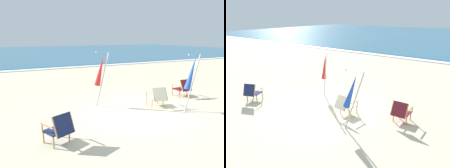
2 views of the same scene
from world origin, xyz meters
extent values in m
plane|color=beige|center=(0.00, 0.00, 0.00)|extent=(80.00, 80.00, 0.00)
cube|color=white|center=(0.00, 12.20, 0.03)|extent=(80.00, 1.10, 0.06)
cube|color=maroon|center=(2.85, 1.06, 0.32)|extent=(0.52, 0.48, 0.04)
cube|color=maroon|center=(2.85, 0.71, 0.55)|extent=(0.50, 0.26, 0.49)
cylinder|color=tan|center=(2.61, 1.28, 0.16)|extent=(0.04, 0.04, 0.32)
cylinder|color=tan|center=(3.08, 1.28, 0.16)|extent=(0.04, 0.04, 0.32)
cylinder|color=tan|center=(2.61, 0.84, 0.16)|extent=(0.04, 0.04, 0.32)
cylinder|color=tan|center=(3.08, 0.85, 0.16)|extent=(0.04, 0.04, 0.32)
cube|color=tan|center=(2.57, 1.04, 0.54)|extent=(0.04, 0.53, 0.02)
cylinder|color=tan|center=(2.56, 1.23, 0.43)|extent=(0.04, 0.04, 0.22)
cube|color=tan|center=(3.13, 1.04, 0.54)|extent=(0.04, 0.53, 0.02)
cylinder|color=tan|center=(3.12, 1.23, 0.43)|extent=(0.04, 0.04, 0.22)
cylinder|color=tan|center=(2.59, 0.71, 0.55)|extent=(0.04, 0.26, 0.49)
cylinder|color=tan|center=(3.10, 0.71, 0.55)|extent=(0.04, 0.26, 0.49)
cube|color=beige|center=(0.99, 0.41, 0.32)|extent=(0.59, 0.56, 0.04)
cube|color=beige|center=(0.93, 0.05, 0.54)|extent=(0.53, 0.37, 0.46)
cylinder|color=tan|center=(0.79, 0.66, 0.16)|extent=(0.04, 0.04, 0.32)
cylinder|color=tan|center=(1.25, 0.59, 0.16)|extent=(0.04, 0.04, 0.32)
cylinder|color=tan|center=(0.72, 0.24, 0.16)|extent=(0.04, 0.04, 0.32)
cylinder|color=tan|center=(1.18, 0.16, 0.16)|extent=(0.04, 0.04, 0.32)
cube|color=tan|center=(0.71, 0.44, 0.54)|extent=(0.12, 0.53, 0.02)
cylinder|color=tan|center=(0.74, 0.62, 0.43)|extent=(0.04, 0.04, 0.22)
cube|color=tan|center=(1.26, 0.35, 0.54)|extent=(0.12, 0.53, 0.02)
cylinder|color=tan|center=(1.29, 0.54, 0.43)|extent=(0.04, 0.04, 0.22)
cylinder|color=tan|center=(0.68, 0.09, 0.54)|extent=(0.09, 0.30, 0.47)
cylinder|color=tan|center=(1.18, 0.00, 0.54)|extent=(0.09, 0.30, 0.47)
cube|color=#19234C|center=(-3.08, -0.93, 0.32)|extent=(0.67, 0.65, 0.04)
cube|color=#19234C|center=(-2.95, -1.23, 0.57)|extent=(0.54, 0.38, 0.50)
cylinder|color=tan|center=(-3.38, -0.83, 0.16)|extent=(0.04, 0.04, 0.32)
cylinder|color=tan|center=(-2.95, -0.64, 0.16)|extent=(0.04, 0.04, 0.32)
cylinder|color=tan|center=(-3.21, -1.22, 0.16)|extent=(0.04, 0.04, 0.32)
cylinder|color=tan|center=(-2.78, -1.04, 0.16)|extent=(0.04, 0.04, 0.32)
cube|color=tan|center=(-3.33, -1.06, 0.54)|extent=(0.24, 0.50, 0.02)
cylinder|color=tan|center=(-3.41, -0.89, 0.43)|extent=(0.04, 0.04, 0.22)
cube|color=tan|center=(-2.82, -0.84, 0.54)|extent=(0.24, 0.50, 0.02)
cylinder|color=tan|center=(-2.89, -0.67, 0.43)|extent=(0.04, 0.04, 0.22)
cylinder|color=tan|center=(-3.19, -1.33, 0.57)|extent=(0.12, 0.21, 0.50)
cylinder|color=tan|center=(-2.72, -1.13, 0.57)|extent=(0.12, 0.21, 0.50)
cylinder|color=#B7B2A8|center=(1.85, -0.57, 1.00)|extent=(0.65, 0.10, 2.02)
cone|color=blue|center=(1.75, -0.58, 1.36)|extent=(0.56, 0.27, 1.17)
sphere|color=#B7B2A8|center=(1.55, -0.60, 2.01)|extent=(0.06, 0.06, 0.06)
cylinder|color=#B7B2A8|center=(-0.84, 1.25, 1.03)|extent=(0.45, 0.30, 2.06)
cone|color=red|center=(-0.91, 1.29, 1.38)|extent=(0.51, 0.43, 1.18)
sphere|color=#B7B2A8|center=(-1.04, 1.37, 2.05)|extent=(0.06, 0.06, 0.06)
camera|label=1|loc=(-4.07, -6.11, 2.63)|focal=35.00mm
camera|label=2|loc=(5.21, -5.92, 3.66)|focal=35.00mm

